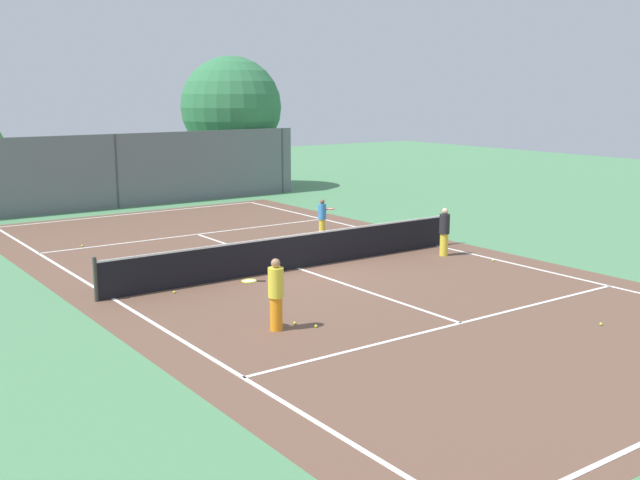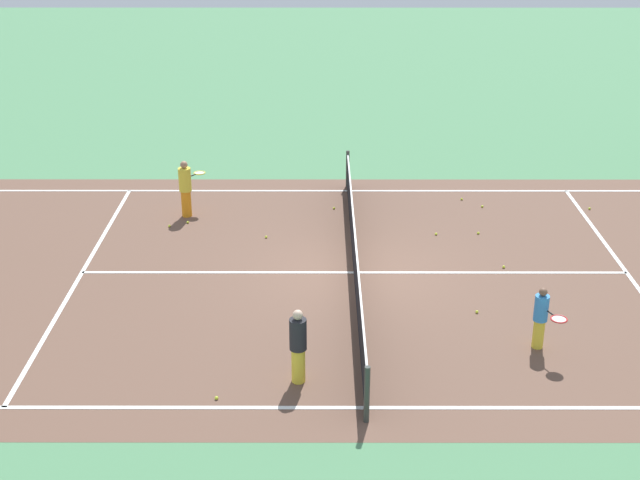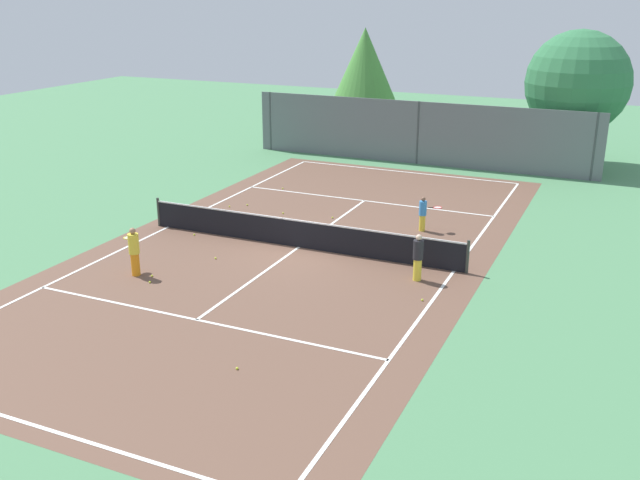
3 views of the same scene
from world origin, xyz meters
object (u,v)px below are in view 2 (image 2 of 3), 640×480
object	(u,v)px
tennis_ball_0	(462,199)
tennis_ball_12	(334,208)
tennis_ball_6	(266,237)
tennis_ball_3	(477,312)
tennis_ball_9	(590,209)
tennis_ball_4	(188,222)
tennis_ball_11	(504,267)
player_2	(298,346)
tennis_ball_1	(436,234)
player_0	(541,317)
tennis_ball_5	(482,206)
tennis_ball_7	(478,233)
player_1	(186,188)
tennis_ball_2	(217,398)
tennis_ball_8	(169,226)

from	to	relation	value
tennis_ball_0	tennis_ball_12	world-z (taller)	same
tennis_ball_6	tennis_ball_12	distance (m)	2.68
tennis_ball_3	tennis_ball_9	world-z (taller)	same
tennis_ball_4	tennis_ball_11	size ratio (longest dim) A/B	1.00
player_2	tennis_ball_6	world-z (taller)	player_2
tennis_ball_12	tennis_ball_1	bearing A→B (deg)	55.18
player_2	player_0	bearing A→B (deg)	104.46
tennis_ball_6	tennis_ball_0	bearing A→B (deg)	116.67
tennis_ball_5	tennis_ball_6	distance (m)	6.29
tennis_ball_6	tennis_ball_11	world-z (taller)	same
tennis_ball_7	player_1	bearing A→B (deg)	-99.30
tennis_ball_1	tennis_ball_3	world-z (taller)	same
tennis_ball_9	player_0	bearing A→B (deg)	-22.84
player_2	tennis_ball_6	size ratio (longest dim) A/B	22.60
tennis_ball_2	tennis_ball_8	world-z (taller)	same
player_2	tennis_ball_7	size ratio (longest dim) A/B	22.60
player_0	tennis_ball_4	size ratio (longest dim) A/B	19.87
tennis_ball_0	tennis_ball_1	xyz separation A→B (m)	(2.52, -1.04, 0.00)
tennis_ball_1	tennis_ball_11	world-z (taller)	same
tennis_ball_9	tennis_ball_11	size ratio (longest dim) A/B	1.00
tennis_ball_6	tennis_ball_8	xyz separation A→B (m)	(-0.73, -2.60, 0.00)
player_0	player_2	bearing A→B (deg)	-75.54
player_0	tennis_ball_8	world-z (taller)	player_0
tennis_ball_11	player_1	bearing A→B (deg)	-112.50
tennis_ball_6	tennis_ball_12	xyz separation A→B (m)	(-2.02, 1.77, 0.00)
player_2	tennis_ball_2	world-z (taller)	player_2
tennis_ball_0	tennis_ball_7	xyz separation A→B (m)	(2.46, 0.07, 0.00)
tennis_ball_9	tennis_ball_8	bearing A→B (deg)	-83.69
tennis_ball_6	tennis_ball_7	xyz separation A→B (m)	(-0.26, 5.48, 0.00)
player_1	tennis_ball_4	world-z (taller)	player_1
tennis_ball_1	tennis_ball_12	size ratio (longest dim) A/B	1.00
tennis_ball_1	player_1	bearing A→B (deg)	-101.34
tennis_ball_9	tennis_ball_12	bearing A→B (deg)	-90.17
tennis_ball_2	tennis_ball_11	size ratio (longest dim) A/B	1.00
tennis_ball_4	tennis_ball_11	world-z (taller)	same
tennis_ball_2	tennis_ball_4	bearing A→B (deg)	-168.49
tennis_ball_7	tennis_ball_11	size ratio (longest dim) A/B	1.00
tennis_ball_3	tennis_ball_8	distance (m)	8.74
tennis_ball_3	tennis_ball_8	bearing A→B (deg)	-122.90
player_2	tennis_ball_11	bearing A→B (deg)	135.76
tennis_ball_7	tennis_ball_2	bearing A→B (deg)	-38.30
player_0	tennis_ball_12	size ratio (longest dim) A/B	19.87
tennis_ball_4	tennis_ball_7	size ratio (longest dim) A/B	1.00
tennis_ball_5	tennis_ball_12	size ratio (longest dim) A/B	1.00
player_2	tennis_ball_0	world-z (taller)	player_2
tennis_ball_2	tennis_ball_9	xyz separation A→B (m)	(-9.27, 9.32, 0.00)
tennis_ball_11	tennis_ball_12	xyz separation A→B (m)	(-3.80, -3.98, 0.00)
tennis_ball_2	tennis_ball_11	distance (m)	8.30
tennis_ball_1	tennis_ball_2	distance (m)	8.91
tennis_ball_5	tennis_ball_8	distance (m)	8.63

